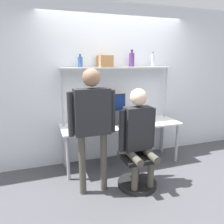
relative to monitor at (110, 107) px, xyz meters
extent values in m
plane|color=#4C4C51|center=(0.15, -0.47, -0.99)|extent=(12.00, 12.00, 0.00)
cube|color=silver|center=(0.15, 0.21, 0.36)|extent=(8.00, 0.06, 2.70)
cube|color=white|center=(0.15, -0.14, -0.28)|extent=(2.02, 0.63, 0.03)
cylinder|color=#A5A5AA|center=(-0.79, -0.39, -0.64)|extent=(0.05, 0.05, 0.69)
cylinder|color=#A5A5AA|center=(1.10, -0.39, -0.64)|extent=(0.05, 0.05, 0.69)
cylinder|color=#A5A5AA|center=(-0.79, 0.12, -0.64)|extent=(0.05, 0.05, 0.69)
cylinder|color=#A5A5AA|center=(1.10, 0.12, -0.64)|extent=(0.05, 0.05, 0.69)
cube|color=silver|center=(0.15, 0.04, 0.66)|extent=(1.92, 0.26, 0.02)
cylinder|color=#B2B2B7|center=(-0.78, 0.04, -0.16)|extent=(0.04, 0.04, 1.66)
cylinder|color=#B2B2B7|center=(1.09, 0.04, -0.16)|extent=(0.04, 0.04, 1.66)
cylinder|color=black|center=(0.00, 0.00, -0.26)|extent=(0.23, 0.23, 0.01)
cylinder|color=black|center=(0.00, 0.00, -0.20)|extent=(0.06, 0.06, 0.11)
cube|color=black|center=(0.00, 0.00, 0.03)|extent=(0.55, 0.01, 0.38)
cube|color=navy|center=(0.00, 0.00, 0.03)|extent=(0.52, 0.02, 0.35)
cube|color=#333338|center=(0.18, -0.22, -0.26)|extent=(0.30, 0.24, 0.01)
cube|color=black|center=(0.18, -0.24, -0.26)|extent=(0.25, 0.13, 0.00)
cube|color=#333338|center=(0.18, -0.15, -0.15)|extent=(0.30, 0.11, 0.22)
cube|color=black|center=(0.18, -0.16, -0.15)|extent=(0.26, 0.09, 0.19)
cube|color=#264C8C|center=(0.46, -0.21, -0.26)|extent=(0.07, 0.15, 0.01)
cube|color=black|center=(0.46, -0.21, -0.26)|extent=(0.06, 0.13, 0.00)
cylinder|color=black|center=(0.12, -0.87, -0.96)|extent=(0.56, 0.56, 0.06)
cylinder|color=#4C4C51|center=(0.12, -0.87, -0.75)|extent=(0.06, 0.06, 0.36)
cube|color=black|center=(0.12, -0.87, -0.54)|extent=(0.47, 0.47, 0.05)
cube|color=black|center=(0.12, -0.66, -0.29)|extent=(0.41, 0.05, 0.45)
cylinder|color=#4C473D|center=(0.00, -1.04, -0.75)|extent=(0.09, 0.09, 0.47)
cylinder|color=#4C473D|center=(0.24, -1.04, -0.75)|extent=(0.09, 0.09, 0.47)
cylinder|color=#4C473D|center=(0.00, -1.01, -0.47)|extent=(0.10, 0.38, 0.10)
cylinder|color=#4C473D|center=(0.24, -1.01, -0.47)|extent=(0.10, 0.38, 0.10)
cube|color=#262628|center=(0.12, -0.84, -0.13)|extent=(0.37, 0.20, 0.60)
cylinder|color=#262628|center=(-0.11, -0.84, -0.15)|extent=(0.08, 0.08, 0.57)
cylinder|color=#262628|center=(0.35, -0.84, -0.15)|extent=(0.08, 0.08, 0.57)
sphere|color=beige|center=(0.12, -0.84, 0.30)|extent=(0.23, 0.23, 0.23)
cylinder|color=#4C473D|center=(-0.66, -0.80, -0.57)|extent=(0.09, 0.09, 0.84)
cylinder|color=#4C473D|center=(-0.36, -0.80, -0.57)|extent=(0.09, 0.09, 0.84)
cube|color=#262628|center=(-0.51, -0.80, 0.14)|extent=(0.46, 0.20, 0.59)
cylinder|color=#262628|center=(-0.78, -0.80, 0.13)|extent=(0.08, 0.08, 0.56)
cylinder|color=#262628|center=(-0.24, -0.80, 0.13)|extent=(0.08, 0.08, 0.56)
sphere|color=#8C664C|center=(-0.51, -0.80, 0.57)|extent=(0.23, 0.23, 0.23)
cylinder|color=silver|center=(0.79, 0.04, 0.77)|extent=(0.07, 0.07, 0.19)
cylinder|color=silver|center=(0.79, 0.04, 0.88)|extent=(0.03, 0.03, 0.04)
cylinder|color=black|center=(0.79, 0.04, 0.90)|extent=(0.03, 0.03, 0.01)
cylinder|color=#593372|center=(0.40, 0.04, 0.78)|extent=(0.09, 0.09, 0.22)
cylinder|color=#593372|center=(0.40, 0.04, 0.91)|extent=(0.04, 0.04, 0.04)
cylinder|color=black|center=(0.40, 0.04, 0.94)|extent=(0.04, 0.04, 0.01)
cylinder|color=#335999|center=(-0.48, 0.04, 0.75)|extent=(0.07, 0.07, 0.16)
cylinder|color=#335999|center=(-0.48, 0.04, 0.84)|extent=(0.03, 0.03, 0.03)
cylinder|color=black|center=(-0.48, 0.04, 0.86)|extent=(0.04, 0.04, 0.01)
cube|color=#B27A47|center=(-0.07, 0.04, 0.76)|extent=(0.22, 0.24, 0.18)
camera|label=1|loc=(-1.14, -3.43, 0.78)|focal=35.00mm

